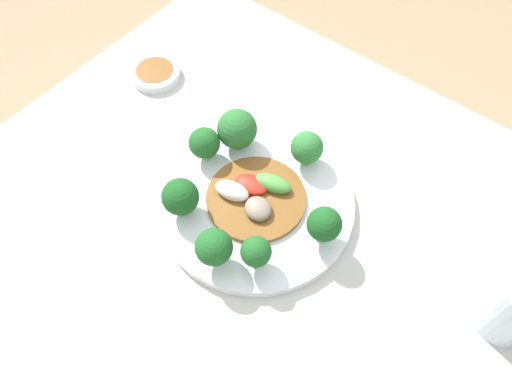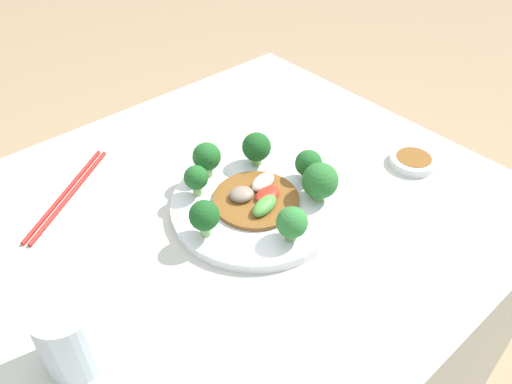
# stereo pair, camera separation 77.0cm
# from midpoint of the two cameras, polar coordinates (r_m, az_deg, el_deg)

# --- Properties ---
(ground_plane) EXTENTS (8.00, 8.00, 0.00)m
(ground_plane) POSITION_cam_midpoint_polar(r_m,az_deg,el_deg) (1.37, -13.36, -28.81)
(ground_plane) COLOR #9E8460
(table) EXTENTS (0.93, 0.78, 0.76)m
(table) POSITION_cam_midpoint_polar(r_m,az_deg,el_deg) (1.01, -18.07, -26.98)
(table) COLOR #B7BCAD
(table) RESTS_ON ground_plane
(plate) EXTENTS (0.28, 0.28, 0.02)m
(plate) POSITION_cam_midpoint_polar(r_m,az_deg,el_deg) (0.66, -28.27, -17.81)
(plate) COLOR silver
(plate) RESTS_ON table
(broccoli_east) EXTENTS (0.05, 0.05, 0.06)m
(broccoli_east) POSITION_cam_midpoint_polar(r_m,az_deg,el_deg) (0.69, -33.54, -9.84)
(broccoli_east) COLOR #89B76B
(broccoli_east) RESTS_ON plate
(broccoli_south) EXTENTS (0.05, 0.05, 0.06)m
(broccoli_south) POSITION_cam_midpoint_polar(r_m,az_deg,el_deg) (0.61, -22.07, -11.68)
(broccoli_south) COLOR #70A356
(broccoli_south) RESTS_ON plate
(broccoli_north) EXTENTS (0.05, 0.05, 0.06)m
(broccoli_north) POSITION_cam_midpoint_polar(r_m,az_deg,el_deg) (0.64, -37.05, -23.75)
(broccoli_north) COLOR #89B76B
(broccoli_north) RESTS_ON plate
(broccoli_southeast) EXTENTS (0.06, 0.06, 0.07)m
(broccoli_southeast) POSITION_cam_midpoint_polar(r_m,az_deg,el_deg) (0.67, -29.69, -8.26)
(broccoli_southeast) COLOR #7AAD5B
(broccoli_southeast) RESTS_ON plate
(broccoli_northeast) EXTENTS (0.05, 0.05, 0.06)m
(broccoli_northeast) POSITION_cam_midpoint_polar(r_m,az_deg,el_deg) (0.68, -38.11, -16.69)
(broccoli_northeast) COLOR #70A356
(broccoli_northeast) RESTS_ON plate
(broccoli_northwest) EXTENTS (0.04, 0.04, 0.06)m
(broccoli_northwest) POSITION_cam_midpoint_polar(r_m,az_deg,el_deg) (0.61, -32.64, -25.34)
(broccoli_northwest) COLOR #7AAD5B
(broccoli_northwest) RESTS_ON plate
(broccoli_west) EXTENTS (0.05, 0.05, 0.06)m
(broccoli_west) POSITION_cam_midpoint_polar(r_m,az_deg,el_deg) (0.58, -23.59, -23.47)
(broccoli_west) COLOR #89B76B
(broccoli_west) RESTS_ON plate
(stirfry_center) EXTENTS (0.14, 0.14, 0.03)m
(stirfry_center) POSITION_cam_midpoint_polar(r_m,az_deg,el_deg) (0.65, -28.95, -17.21)
(stirfry_center) COLOR brown
(stirfry_center) RESTS_ON plate
(sauce_dish) EXTENTS (0.09, 0.09, 0.02)m
(sauce_dish) POSITION_cam_midpoint_polar(r_m,az_deg,el_deg) (0.84, -34.06, 1.12)
(sauce_dish) COLOR silver
(sauce_dish) RESTS_ON table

